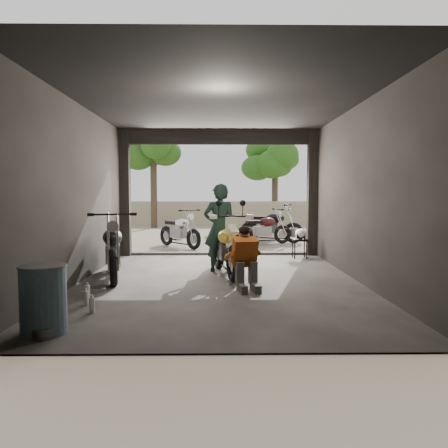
{
  "coord_description": "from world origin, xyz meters",
  "views": [
    {
      "loc": [
        -0.02,
        -7.73,
        1.61
      ],
      "look_at": [
        0.09,
        0.6,
        1.02
      ],
      "focal_mm": 35.0,
      "sensor_mm": 36.0,
      "label": 1
    }
  ],
  "objects_px": {
    "sign_post": "(348,192)",
    "main_bike": "(225,244)",
    "stool": "(300,242)",
    "oil_drum": "(43,301)",
    "outside_bike_a": "(179,228)",
    "rider": "(220,228)",
    "mechanic": "(246,260)",
    "outside_bike_c": "(271,223)",
    "outside_bike_b": "(264,227)",
    "helmet": "(301,234)",
    "left_bike": "(113,245)"
  },
  "relations": [
    {
      "from": "main_bike",
      "to": "sign_post",
      "type": "distance_m",
      "value": 5.13
    },
    {
      "from": "outside_bike_c",
      "to": "mechanic",
      "type": "distance_m",
      "value": 7.23
    },
    {
      "from": "rider",
      "to": "outside_bike_c",
      "type": "bearing_deg",
      "value": -105.34
    },
    {
      "from": "left_bike",
      "to": "outside_bike_b",
      "type": "distance_m",
      "value": 6.43
    },
    {
      "from": "rider",
      "to": "outside_bike_b",
      "type": "bearing_deg",
      "value": -104.06
    },
    {
      "from": "outside_bike_b",
      "to": "oil_drum",
      "type": "height_order",
      "value": "outside_bike_b"
    },
    {
      "from": "main_bike",
      "to": "helmet",
      "type": "distance_m",
      "value": 2.82
    },
    {
      "from": "outside_bike_a",
      "to": "main_bike",
      "type": "bearing_deg",
      "value": -115.05
    },
    {
      "from": "outside_bike_a",
      "to": "rider",
      "type": "distance_m",
      "value": 4.23
    },
    {
      "from": "left_bike",
      "to": "sign_post",
      "type": "xyz_separation_m",
      "value": [
        5.59,
        3.96,
        1.02
      ]
    },
    {
      "from": "rider",
      "to": "oil_drum",
      "type": "height_order",
      "value": "rider"
    },
    {
      "from": "sign_post",
      "to": "mechanic",
      "type": "bearing_deg",
      "value": -104.75
    },
    {
      "from": "mechanic",
      "to": "outside_bike_a",
      "type": "bearing_deg",
      "value": 94.84
    },
    {
      "from": "main_bike",
      "to": "outside_bike_a",
      "type": "height_order",
      "value": "main_bike"
    },
    {
      "from": "oil_drum",
      "to": "outside_bike_c",
      "type": "bearing_deg",
      "value": 68.24
    },
    {
      "from": "rider",
      "to": "outside_bike_a",
      "type": "bearing_deg",
      "value": -71.59
    },
    {
      "from": "main_bike",
      "to": "helmet",
      "type": "height_order",
      "value": "main_bike"
    },
    {
      "from": "outside_bike_a",
      "to": "oil_drum",
      "type": "xyz_separation_m",
      "value": [
        -0.83,
        -7.95,
        -0.18
      ]
    },
    {
      "from": "outside_bike_a",
      "to": "left_bike",
      "type": "bearing_deg",
      "value": -141.49
    },
    {
      "from": "outside_bike_c",
      "to": "oil_drum",
      "type": "distance_m",
      "value": 10.02
    },
    {
      "from": "outside_bike_c",
      "to": "sign_post",
      "type": "xyz_separation_m",
      "value": [
        1.88,
        -2.09,
        1.02
      ]
    },
    {
      "from": "stool",
      "to": "oil_drum",
      "type": "bearing_deg",
      "value": -124.92
    },
    {
      "from": "oil_drum",
      "to": "sign_post",
      "type": "distance_m",
      "value": 9.21
    },
    {
      "from": "outside_bike_a",
      "to": "rider",
      "type": "relative_size",
      "value": 0.94
    },
    {
      "from": "rider",
      "to": "stool",
      "type": "xyz_separation_m",
      "value": [
        1.96,
        1.79,
        -0.49
      ]
    },
    {
      "from": "outside_bike_b",
      "to": "stool",
      "type": "distance_m",
      "value": 3.07
    },
    {
      "from": "outside_bike_a",
      "to": "stool",
      "type": "relative_size",
      "value": 3.48
    },
    {
      "from": "rider",
      "to": "sign_post",
      "type": "bearing_deg",
      "value": -135.11
    },
    {
      "from": "outside_bike_b",
      "to": "rider",
      "type": "height_order",
      "value": "rider"
    },
    {
      "from": "stool",
      "to": "helmet",
      "type": "distance_m",
      "value": 0.2
    },
    {
      "from": "left_bike",
      "to": "oil_drum",
      "type": "relative_size",
      "value": 2.36
    },
    {
      "from": "stool",
      "to": "left_bike",
      "type": "bearing_deg",
      "value": -148.45
    },
    {
      "from": "main_bike",
      "to": "mechanic",
      "type": "distance_m",
      "value": 1.43
    },
    {
      "from": "rider",
      "to": "mechanic",
      "type": "relative_size",
      "value": 1.75
    },
    {
      "from": "mechanic",
      "to": "sign_post",
      "type": "xyz_separation_m",
      "value": [
        3.15,
        5.02,
        1.14
      ]
    },
    {
      "from": "left_bike",
      "to": "outside_bike_c",
      "type": "relative_size",
      "value": 1.01
    },
    {
      "from": "sign_post",
      "to": "main_bike",
      "type": "bearing_deg",
      "value": -116.41
    },
    {
      "from": "main_bike",
      "to": "left_bike",
      "type": "xyz_separation_m",
      "value": [
        -2.12,
        -0.33,
        0.02
      ]
    },
    {
      "from": "rider",
      "to": "sign_post",
      "type": "relative_size",
      "value": 0.74
    },
    {
      "from": "mechanic",
      "to": "stool",
      "type": "xyz_separation_m",
      "value": [
        1.53,
        3.5,
        -0.1
      ]
    },
    {
      "from": "rider",
      "to": "main_bike",
      "type": "bearing_deg",
      "value": 110.1
    },
    {
      "from": "left_bike",
      "to": "helmet",
      "type": "bearing_deg",
      "value": 17.03
    },
    {
      "from": "left_bike",
      "to": "main_bike",
      "type": "bearing_deg",
      "value": -5.47
    },
    {
      "from": "helmet",
      "to": "sign_post",
      "type": "height_order",
      "value": "sign_post"
    },
    {
      "from": "mechanic",
      "to": "helmet",
      "type": "xyz_separation_m",
      "value": [
        1.55,
        3.5,
        0.1
      ]
    },
    {
      "from": "outside_bike_a",
      "to": "outside_bike_b",
      "type": "xyz_separation_m",
      "value": [
        2.57,
        0.75,
        -0.01
      ]
    },
    {
      "from": "mechanic",
      "to": "oil_drum",
      "type": "xyz_separation_m",
      "value": [
        -2.44,
        -2.19,
        -0.12
      ]
    },
    {
      "from": "rider",
      "to": "mechanic",
      "type": "bearing_deg",
      "value": 106.16
    },
    {
      "from": "main_bike",
      "to": "outside_bike_a",
      "type": "bearing_deg",
      "value": 95.59
    },
    {
      "from": "outside_bike_b",
      "to": "stool",
      "type": "xyz_separation_m",
      "value": [
        0.57,
        -3.01,
        -0.15
      ]
    }
  ]
}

